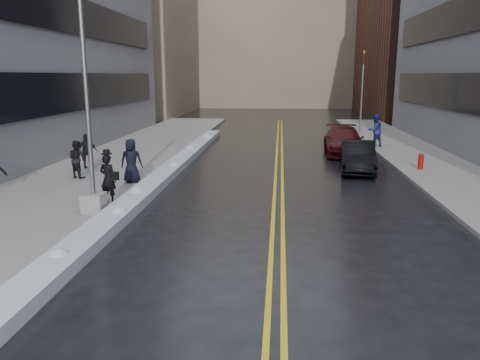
% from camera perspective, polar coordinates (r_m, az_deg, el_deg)
% --- Properties ---
extents(ground, '(160.00, 160.00, 0.00)m').
position_cam_1_polar(ground, '(12.83, -6.76, -7.41)').
color(ground, black).
rests_on(ground, ground).
extents(sidewalk_west, '(5.50, 50.00, 0.15)m').
position_cam_1_polar(sidewalk_west, '(23.70, -15.59, 1.71)').
color(sidewalk_west, gray).
rests_on(sidewalk_west, ground).
extents(sidewalk_east, '(4.00, 50.00, 0.15)m').
position_cam_1_polar(sidewalk_east, '(23.44, 23.45, 1.00)').
color(sidewalk_east, gray).
rests_on(sidewalk_east, ground).
extents(lane_line_left, '(0.12, 50.00, 0.01)m').
position_cam_1_polar(lane_line_left, '(22.23, 4.39, 1.25)').
color(lane_line_left, gold).
rests_on(lane_line_left, ground).
extents(lane_line_right, '(0.12, 50.00, 0.01)m').
position_cam_1_polar(lane_line_right, '(22.23, 5.17, 1.24)').
color(lane_line_right, gold).
rests_on(lane_line_right, ground).
extents(snow_ridge, '(0.90, 30.00, 0.34)m').
position_cam_1_polar(snow_ridge, '(20.83, -8.98, 0.83)').
color(snow_ridge, silver).
rests_on(snow_ridge, ground).
extents(building_west_far, '(14.00, 22.00, 18.00)m').
position_cam_1_polar(building_west_far, '(58.81, -13.52, 16.81)').
color(building_west_far, gray).
rests_on(building_west_far, ground).
extents(building_far, '(36.00, 16.00, 22.00)m').
position_cam_1_polar(building_far, '(72.10, 4.72, 17.87)').
color(building_far, gray).
rests_on(building_far, ground).
extents(lamppost, '(0.65, 0.65, 7.62)m').
position_cam_1_polar(lamppost, '(15.08, -17.88, 5.00)').
color(lamppost, gray).
rests_on(lamppost, sidewalk_west).
extents(fire_hydrant, '(0.26, 0.26, 0.73)m').
position_cam_1_polar(fire_hydrant, '(23.05, 21.19, 2.22)').
color(fire_hydrant, maroon).
rests_on(fire_hydrant, sidewalk_east).
extents(traffic_signal, '(0.16, 0.20, 6.00)m').
position_cam_1_polar(traffic_signal, '(36.30, 14.67, 10.70)').
color(traffic_signal, gray).
rests_on(traffic_signal, sidewalk_east).
extents(pedestrian_fedora, '(0.69, 0.54, 1.67)m').
position_cam_1_polar(pedestrian_fedora, '(16.32, -15.78, 0.14)').
color(pedestrian_fedora, black).
rests_on(pedestrian_fedora, sidewalk_west).
extents(pedestrian_b, '(0.96, 0.88, 1.59)m').
position_cam_1_polar(pedestrian_b, '(20.76, -19.24, 2.41)').
color(pedestrian_b, black).
rests_on(pedestrian_b, sidewalk_west).
extents(pedestrian_c, '(0.93, 0.67, 1.77)m').
position_cam_1_polar(pedestrian_c, '(19.24, -13.11, 2.30)').
color(pedestrian_c, black).
rests_on(pedestrian_c, sidewalk_west).
extents(pedestrian_d, '(1.01, 0.60, 1.60)m').
position_cam_1_polar(pedestrian_d, '(22.76, -18.14, 3.35)').
color(pedestrian_d, black).
rests_on(pedestrian_d, sidewalk_west).
extents(pedestrian_east, '(1.18, 1.09, 1.95)m').
position_cam_1_polar(pedestrian_east, '(29.58, 16.14, 5.83)').
color(pedestrian_east, navy).
rests_on(pedestrian_east, sidewalk_east).
extents(car_black, '(1.90, 4.37, 1.40)m').
position_cam_1_polar(car_black, '(22.30, 14.11, 2.76)').
color(car_black, black).
rests_on(car_black, ground).
extents(car_maroon, '(2.34, 5.27, 1.50)m').
position_cam_1_polar(car_maroon, '(27.20, 12.53, 4.68)').
color(car_maroon, '#38080E').
rests_on(car_maroon, ground).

